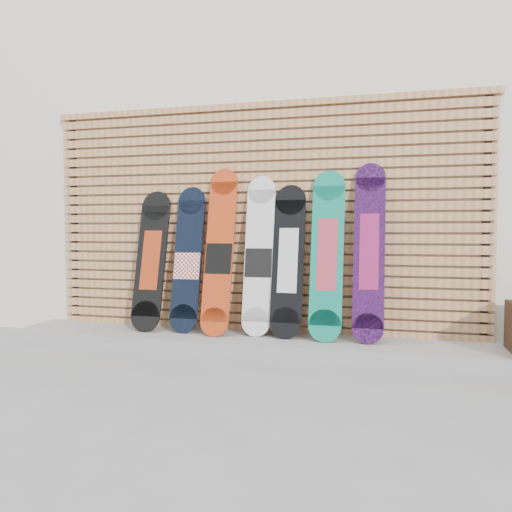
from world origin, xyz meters
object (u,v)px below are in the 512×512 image
Objects in this scene: snowboard_0 at (151,260)px; snowboard_2 at (219,252)px; snowboard_1 at (188,260)px; snowboard_6 at (369,251)px; snowboard_4 at (288,260)px; snowboard_3 at (259,256)px; snowboard_5 at (327,254)px.

snowboard_0 is 0.71m from snowboard_2.
snowboard_1 is 1.70m from snowboard_6.
snowboard_2 is at bearing -177.18° from snowboard_4.
snowboard_0 is 1.07m from snowboard_3.
snowboard_5 is at bearing -3.66° from snowboard_4.
snowboard_0 is 1.35m from snowboard_4.
snowboard_1 is 0.98m from snowboard_4.
snowboard_1 is at bearing -178.83° from snowboard_3.
snowboard_6 is (1.00, -0.03, 0.06)m from snowboard_3.
snowboard_3 is 0.28m from snowboard_4.
snowboard_2 reaches higher than snowboard_0.
snowboard_3 is 1.00m from snowboard_6.
snowboard_0 is at bearing -177.41° from snowboard_1.
snowboard_3 is at bearing 7.56° from snowboard_2.
snowboard_2 is 0.37m from snowboard_3.
snowboard_4 reaches higher than snowboard_0.
snowboard_1 is at bearing 2.59° from snowboard_0.
snowboard_6 is (2.07, 0.00, 0.11)m from snowboard_0.
snowboard_4 is 0.72m from snowboard_6.
snowboard_3 is (0.70, 0.01, 0.04)m from snowboard_1.
snowboard_6 reaches higher than snowboard_3.
snowboard_2 is at bearing -179.15° from snowboard_6.
snowboard_2 is 1.06× the size of snowboard_3.
snowboard_0 is at bearing -178.34° from snowboard_3.
snowboard_3 is 0.64m from snowboard_5.
snowboard_0 is 0.37m from snowboard_1.
snowboard_1 is 0.94× the size of snowboard_3.
snowboard_3 is (1.07, 0.03, 0.05)m from snowboard_0.
snowboard_5 reaches higher than snowboard_1.
snowboard_2 reaches higher than snowboard_1.
snowboard_5 is at bearing -3.58° from snowboard_3.
snowboard_5 reaches higher than snowboard_0.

